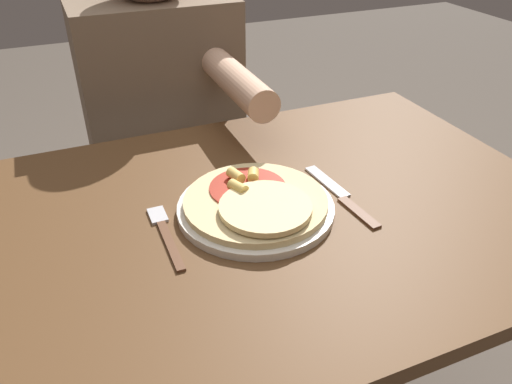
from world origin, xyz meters
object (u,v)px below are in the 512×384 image
at_px(plate, 256,208).
at_px(knife, 342,196).
at_px(dining_table, 267,266).
at_px(fork, 165,232).
at_px(pizza, 257,201).
at_px(person_diner, 165,117).

relative_size(plate, knife, 1.22).
height_order(plate, knife, plate).
xyz_separation_m(plate, knife, (0.16, -0.02, -0.00)).
height_order(dining_table, fork, fork).
relative_size(pizza, person_diner, 0.21).
distance_m(fork, knife, 0.32).
bearing_deg(dining_table, knife, -8.09).
relative_size(dining_table, pizza, 4.30).
xyz_separation_m(dining_table, knife, (0.14, -0.02, 0.13)).
xyz_separation_m(dining_table, person_diner, (-0.04, 0.59, 0.07)).
bearing_deg(person_diner, fork, -103.38).
bearing_deg(dining_table, plate, -176.67).
bearing_deg(knife, dining_table, 171.91).
bearing_deg(knife, plate, 173.55).
relative_size(plate, pizza, 1.09).
xyz_separation_m(pizza, knife, (0.16, -0.01, -0.02)).
relative_size(dining_table, knife, 4.80).
height_order(dining_table, plate, plate).
xyz_separation_m(pizza, person_diner, (-0.02, 0.59, -0.09)).
height_order(dining_table, pizza, pizza).
bearing_deg(person_diner, pizza, -88.11).
xyz_separation_m(fork, person_diner, (0.14, 0.59, -0.07)).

